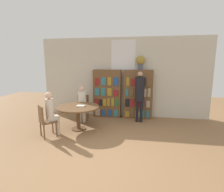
{
  "coord_description": "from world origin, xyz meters",
  "views": [
    {
      "loc": [
        0.67,
        -3.43,
        2.02
      ],
      "look_at": [
        -0.19,
        1.78,
        1.05
      ],
      "focal_mm": 28.0,
      "sensor_mm": 36.0,
      "label": 1
    }
  ],
  "objects_px": {
    "bookshelf_right": "(138,94)",
    "chair_near_camera": "(45,120)",
    "flower_vase": "(140,61)",
    "reading_table": "(78,110)",
    "seated_reader_left": "(82,101)",
    "chair_left_side": "(83,106)",
    "librarian_standing": "(140,91)",
    "bookshelf_left": "(107,93)",
    "seated_reader_right": "(51,111)"
  },
  "relations": [
    {
      "from": "bookshelf_right",
      "to": "chair_near_camera",
      "type": "xyz_separation_m",
      "value": [
        -2.49,
        -2.24,
        -0.39
      ]
    },
    {
      "from": "flower_vase",
      "to": "reading_table",
      "type": "xyz_separation_m",
      "value": [
        -1.86,
        -1.53,
        -1.49
      ]
    },
    {
      "from": "reading_table",
      "to": "seated_reader_left",
      "type": "relative_size",
      "value": 1.05
    },
    {
      "from": "bookshelf_right",
      "to": "seated_reader_left",
      "type": "relative_size",
      "value": 1.44
    },
    {
      "from": "chair_near_camera",
      "to": "chair_left_side",
      "type": "height_order",
      "value": "same"
    },
    {
      "from": "flower_vase",
      "to": "chair_near_camera",
      "type": "xyz_separation_m",
      "value": [
        -2.55,
        -2.25,
        -1.61
      ]
    },
    {
      "from": "chair_left_side",
      "to": "librarian_standing",
      "type": "height_order",
      "value": "librarian_standing"
    },
    {
      "from": "flower_vase",
      "to": "reading_table",
      "type": "bearing_deg",
      "value": -140.49
    },
    {
      "from": "flower_vase",
      "to": "chair_near_camera",
      "type": "height_order",
      "value": "flower_vase"
    },
    {
      "from": "flower_vase",
      "to": "chair_near_camera",
      "type": "relative_size",
      "value": 0.56
    },
    {
      "from": "bookshelf_right",
      "to": "chair_near_camera",
      "type": "bearing_deg",
      "value": -138.04
    },
    {
      "from": "bookshelf_left",
      "to": "chair_left_side",
      "type": "relative_size",
      "value": 2.0
    },
    {
      "from": "flower_vase",
      "to": "reading_table",
      "type": "distance_m",
      "value": 2.83
    },
    {
      "from": "chair_left_side",
      "to": "bookshelf_left",
      "type": "bearing_deg",
      "value": -155.64
    },
    {
      "from": "seated_reader_left",
      "to": "seated_reader_right",
      "type": "bearing_deg",
      "value": 63.18
    },
    {
      "from": "reading_table",
      "to": "librarian_standing",
      "type": "relative_size",
      "value": 0.74
    },
    {
      "from": "librarian_standing",
      "to": "seated_reader_left",
      "type": "bearing_deg",
      "value": -173.73
    },
    {
      "from": "bookshelf_right",
      "to": "chair_left_side",
      "type": "relative_size",
      "value": 2.0
    },
    {
      "from": "bookshelf_right",
      "to": "flower_vase",
      "type": "distance_m",
      "value": 1.22
    },
    {
      "from": "chair_near_camera",
      "to": "chair_left_side",
      "type": "xyz_separation_m",
      "value": [
        0.52,
        1.7,
        0.0
      ]
    },
    {
      "from": "seated_reader_left",
      "to": "chair_near_camera",
      "type": "bearing_deg",
      "value": 60.15
    },
    {
      "from": "seated_reader_left",
      "to": "librarian_standing",
      "type": "bearing_deg",
      "value": 176.34
    },
    {
      "from": "chair_near_camera",
      "to": "bookshelf_left",
      "type": "bearing_deg",
      "value": 103.53
    },
    {
      "from": "flower_vase",
      "to": "librarian_standing",
      "type": "distance_m",
      "value": 1.15
    },
    {
      "from": "bookshelf_right",
      "to": "seated_reader_left",
      "type": "distance_m",
      "value": 2.08
    },
    {
      "from": "bookshelf_left",
      "to": "seated_reader_left",
      "type": "bearing_deg",
      "value": -136.92
    },
    {
      "from": "bookshelf_left",
      "to": "flower_vase",
      "type": "distance_m",
      "value": 1.73
    },
    {
      "from": "seated_reader_right",
      "to": "librarian_standing",
      "type": "xyz_separation_m",
      "value": [
        2.43,
        1.61,
        0.38
      ]
    },
    {
      "from": "bookshelf_right",
      "to": "librarian_standing",
      "type": "xyz_separation_m",
      "value": [
        0.06,
        -0.5,
        0.19
      ]
    },
    {
      "from": "flower_vase",
      "to": "chair_left_side",
      "type": "xyz_separation_m",
      "value": [
        -2.03,
        -0.55,
        -1.61
      ]
    },
    {
      "from": "chair_near_camera",
      "to": "chair_left_side",
      "type": "relative_size",
      "value": 1.0
    },
    {
      "from": "chair_near_camera",
      "to": "chair_left_side",
      "type": "bearing_deg",
      "value": 117.0
    },
    {
      "from": "chair_near_camera",
      "to": "seated_reader_left",
      "type": "bearing_deg",
      "value": 114.15
    },
    {
      "from": "bookshelf_left",
      "to": "bookshelf_right",
      "type": "height_order",
      "value": "same"
    },
    {
      "from": "chair_near_camera",
      "to": "librarian_standing",
      "type": "bearing_deg",
      "value": 78.33
    },
    {
      "from": "bookshelf_left",
      "to": "reading_table",
      "type": "bearing_deg",
      "value": -112.44
    },
    {
      "from": "seated_reader_left",
      "to": "flower_vase",
      "type": "bearing_deg",
      "value": -169.95
    },
    {
      "from": "bookshelf_right",
      "to": "reading_table",
      "type": "height_order",
      "value": "bookshelf_right"
    },
    {
      "from": "bookshelf_right",
      "to": "reading_table",
      "type": "xyz_separation_m",
      "value": [
        -1.8,
        -1.53,
        -0.27
      ]
    },
    {
      "from": "chair_near_camera",
      "to": "librarian_standing",
      "type": "xyz_separation_m",
      "value": [
        2.56,
        1.74,
        0.58
      ]
    },
    {
      "from": "chair_left_side",
      "to": "librarian_standing",
      "type": "distance_m",
      "value": 2.12
    },
    {
      "from": "chair_left_side",
      "to": "chair_near_camera",
      "type": "bearing_deg",
      "value": 63.0
    },
    {
      "from": "reading_table",
      "to": "chair_near_camera",
      "type": "bearing_deg",
      "value": -134.07
    },
    {
      "from": "reading_table",
      "to": "librarian_standing",
      "type": "height_order",
      "value": "librarian_standing"
    },
    {
      "from": "librarian_standing",
      "to": "bookshelf_right",
      "type": "bearing_deg",
      "value": 97.01
    },
    {
      "from": "bookshelf_left",
      "to": "flower_vase",
      "type": "bearing_deg",
      "value": 0.22
    },
    {
      "from": "reading_table",
      "to": "seated_reader_left",
      "type": "distance_m",
      "value": 0.82
    },
    {
      "from": "bookshelf_left",
      "to": "reading_table",
      "type": "height_order",
      "value": "bookshelf_left"
    },
    {
      "from": "reading_table",
      "to": "chair_near_camera",
      "type": "relative_size",
      "value": 1.45
    },
    {
      "from": "flower_vase",
      "to": "seated_reader_left",
      "type": "height_order",
      "value": "flower_vase"
    }
  ]
}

